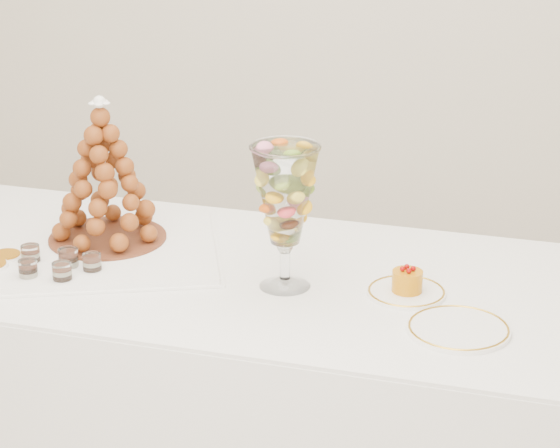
# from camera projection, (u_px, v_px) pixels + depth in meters

# --- Properties ---
(buffet_table) EXTENTS (2.28, 1.02, 0.85)m
(buffet_table) POSITION_uv_depth(u_px,v_px,m) (214.00, 407.00, 3.06)
(buffet_table) COLOR white
(buffet_table) RESTS_ON ground
(lace_tray) EXTENTS (0.79, 0.69, 0.02)m
(lace_tray) POSITION_uv_depth(u_px,v_px,m) (93.00, 252.00, 2.98)
(lace_tray) COLOR white
(lace_tray) RESTS_ON buffet_table
(macaron_vase) EXTENTS (0.17, 0.17, 0.37)m
(macaron_vase) POSITION_uv_depth(u_px,v_px,m) (285.00, 197.00, 2.71)
(macaron_vase) COLOR white
(macaron_vase) RESTS_ON buffet_table
(cake_plate) EXTENTS (0.20, 0.20, 0.01)m
(cake_plate) POSITION_uv_depth(u_px,v_px,m) (406.00, 292.00, 2.75)
(cake_plate) COLOR white
(cake_plate) RESTS_ON buffet_table
(spare_plate) EXTENTS (0.24, 0.24, 0.01)m
(spare_plate) POSITION_uv_depth(u_px,v_px,m) (458.00, 329.00, 2.56)
(spare_plate) COLOR white
(spare_plate) RESTS_ON buffet_table
(verrine_a) EXTENTS (0.06, 0.06, 0.07)m
(verrine_a) POSITION_uv_depth(u_px,v_px,m) (31.00, 257.00, 2.89)
(verrine_a) COLOR white
(verrine_a) RESTS_ON buffet_table
(verrine_b) EXTENTS (0.06, 0.06, 0.07)m
(verrine_b) POSITION_uv_depth(u_px,v_px,m) (69.00, 261.00, 2.86)
(verrine_b) COLOR white
(verrine_b) RESTS_ON buffet_table
(verrine_c) EXTENTS (0.06, 0.06, 0.07)m
(verrine_c) POSITION_uv_depth(u_px,v_px,m) (92.00, 266.00, 2.84)
(verrine_c) COLOR white
(verrine_c) RESTS_ON buffet_table
(verrine_d) EXTENTS (0.05, 0.05, 0.07)m
(verrine_d) POSITION_uv_depth(u_px,v_px,m) (28.00, 272.00, 2.80)
(verrine_d) COLOR white
(verrine_d) RESTS_ON buffet_table
(verrine_e) EXTENTS (0.06, 0.06, 0.07)m
(verrine_e) POSITION_uv_depth(u_px,v_px,m) (62.00, 275.00, 2.78)
(verrine_e) COLOR white
(verrine_e) RESTS_ON buffet_table
(ramekin_back) EXTENTS (0.09, 0.09, 0.03)m
(ramekin_back) POSITION_uv_depth(u_px,v_px,m) (6.00, 259.00, 2.93)
(ramekin_back) COLOR white
(ramekin_back) RESTS_ON buffet_table
(croquembouche) EXTENTS (0.33, 0.33, 0.41)m
(croquembouche) POSITION_uv_depth(u_px,v_px,m) (104.00, 171.00, 2.97)
(croquembouche) COLOR brown
(croquembouche) RESTS_ON lace_tray
(mousse_cake) EXTENTS (0.08, 0.08, 0.07)m
(mousse_cake) POSITION_uv_depth(u_px,v_px,m) (407.00, 281.00, 2.74)
(mousse_cake) COLOR #C77709
(mousse_cake) RESTS_ON cake_plate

